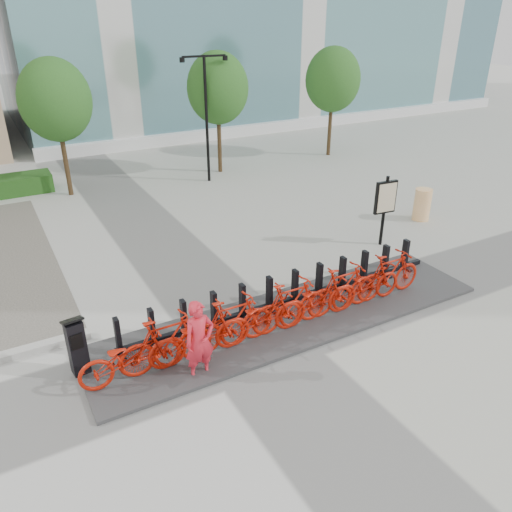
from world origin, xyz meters
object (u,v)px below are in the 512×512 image
construction_barrel (422,205)px  map_sign (385,200)px  kiosk (77,346)px  worker_red (200,341)px  bike_0 (130,356)px

construction_barrel → map_sign: bearing=-161.0°
kiosk → construction_barrel: kiosk is taller
kiosk → worker_red: bearing=-37.1°
worker_red → kiosk: bearing=146.0°
construction_barrel → kiosk: bearing=-167.1°
construction_barrel → bike_0: bearing=-162.9°
bike_0 → map_sign: (8.56, 2.54, 0.84)m
worker_red → construction_barrel: bearing=17.4°
bike_0 → worker_red: (1.23, -0.50, 0.24)m
construction_barrel → map_sign: (-2.61, -0.90, 0.89)m
map_sign → worker_red: bearing=-152.0°
bike_0 → map_sign: 8.97m
bike_0 → construction_barrel: (11.16, 3.44, -0.06)m
kiosk → map_sign: map_sign is taller
worker_red → map_sign: 7.96m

